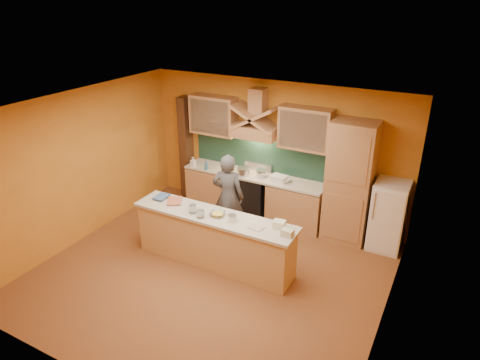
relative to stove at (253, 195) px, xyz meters
The scene contains 36 objects.
floor 2.27m from the stove, 82.23° to the right, with size 5.50×5.00×0.01m, color brown.
ceiling 3.23m from the stove, 82.23° to the right, with size 5.50×5.00×0.01m, color white.
wall_back 1.04m from the stove, 45.00° to the left, with size 5.50×0.02×2.80m, color orange.
wall_front 4.80m from the stove, 86.35° to the right, with size 5.50×0.02×2.80m, color orange.
wall_left 3.43m from the stove, 138.08° to the right, with size 0.02×5.00×2.80m, color orange.
wall_right 3.88m from the stove, 35.80° to the right, with size 0.02×5.00×2.80m, color orange.
base_cabinet_left 0.95m from the stove, behind, with size 1.10×0.60×0.86m, color tan.
base_cabinet_right 0.95m from the stove, ahead, with size 1.10×0.60×0.86m, color tan.
counter_top 0.45m from the stove, behind, with size 3.00×0.62×0.04m, color beige.
stove is the anchor object (origin of this frame).
backsplash 0.85m from the stove, 90.00° to the left, with size 3.00×0.03×0.70m, color #173328.
range_hood 1.37m from the stove, 90.00° to the left, with size 0.92×0.50×0.24m, color tan.
hood_chimney 1.96m from the stove, 90.00° to the left, with size 0.30×0.30×0.50m, color tan.
upper_cabinet_left 1.85m from the stove, behind, with size 1.00×0.35×0.80m, color tan.
upper_cabinet_right 1.85m from the stove, ahead, with size 1.00×0.35×0.80m, color tan.
pantry_column 2.07m from the stove, ahead, with size 0.80×0.60×2.30m, color tan.
fridge 2.71m from the stove, ahead, with size 0.58×0.60×1.30m, color white.
trim_column_left 1.89m from the stove, behind, with size 0.20×0.30×2.30m, color #472816.
island_body 1.91m from the stove, 83.99° to the right, with size 2.80×0.55×0.88m, color tan.
island_top 1.97m from the stove, 83.99° to the right, with size 2.90×0.62×0.05m, color beige.
person 1.06m from the stove, 92.44° to the right, with size 0.61×0.40×1.66m, color #4C4C51.
pot_large 0.57m from the stove, 142.40° to the right, with size 0.25×0.25×0.17m, color #B7B7BE.
pot_small 0.55m from the stove, ahead, with size 0.20×0.20×0.13m, color silver.
soap_bottle_a 1.46m from the stove, behind, with size 0.10×0.10×0.21m, color silver.
soap_bottle_b 1.16m from the stove, 165.96° to the right, with size 0.08×0.08×0.21m, color #346791.
bowl_back 0.87m from the stove, ahead, with size 0.22×0.22×0.07m, color white.
dish_rack 0.79m from the stove, ahead, with size 0.30×0.24×0.11m, color silver.
book_lower 2.09m from the stove, 111.97° to the right, with size 0.25×0.33×0.03m, color #B0593F.
book_upper 2.16m from the stove, 120.09° to the right, with size 0.21×0.29×0.02m, color #416090.
jar_large 2.09m from the stove, 94.20° to the right, with size 0.13×0.13×0.14m, color silver.
jar_small 2.14m from the stove, 88.49° to the right, with size 0.13×0.13×0.12m, color silver.
kitchen_scale 2.09m from the stove, 73.43° to the right, with size 0.11×0.11×0.09m, color white.
mixing_bowl 1.98m from the stove, 81.88° to the right, with size 0.25×0.25×0.06m, color white.
cloth 2.25m from the stove, 62.59° to the right, with size 0.23×0.17×0.02m, color beige.
grocery_bag_a 2.29m from the stove, 53.23° to the right, with size 0.19×0.15×0.12m, color beige.
grocery_bag_b 2.53m from the stove, 51.69° to the right, with size 0.18×0.14×0.11m, color beige.
Camera 1 is at (3.23, -5.00, 4.34)m, focal length 32.00 mm.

